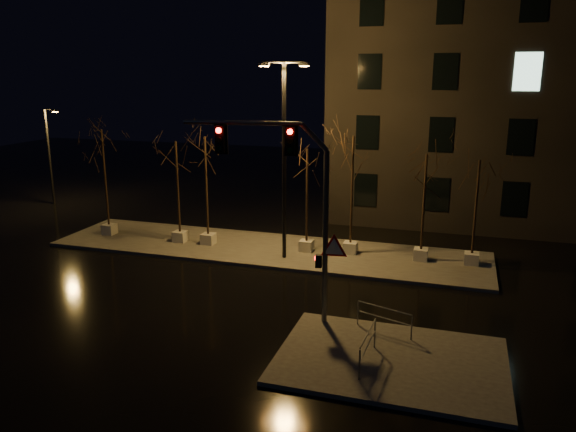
% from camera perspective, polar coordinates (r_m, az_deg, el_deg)
% --- Properties ---
extents(ground, '(90.00, 90.00, 0.00)m').
position_cam_1_polar(ground, '(23.27, -7.28, -7.87)').
color(ground, black).
rests_on(ground, ground).
extents(median, '(22.00, 5.00, 0.15)m').
position_cam_1_polar(median, '(28.47, -2.29, -3.40)').
color(median, '#46443E').
rests_on(median, ground).
extents(sidewalk_corner, '(7.00, 5.00, 0.15)m').
position_cam_1_polar(sidewalk_corner, '(18.30, 10.38, -14.24)').
color(sidewalk_corner, '#46443E').
rests_on(sidewalk_corner, ground).
extents(building, '(25.00, 12.00, 15.00)m').
position_cam_1_polar(building, '(37.85, 25.19, 11.14)').
color(building, black).
rests_on(building, ground).
extents(tree_0, '(1.80, 1.80, 5.87)m').
position_cam_1_polar(tree_0, '(31.47, -18.27, 6.07)').
color(tree_0, beige).
rests_on(tree_0, median).
extents(tree_1, '(1.80, 1.80, 5.39)m').
position_cam_1_polar(tree_1, '(29.14, -11.25, 5.18)').
color(tree_1, beige).
rests_on(tree_1, median).
extents(tree_2, '(1.80, 1.80, 5.70)m').
position_cam_1_polar(tree_2, '(28.40, -8.38, 5.53)').
color(tree_2, beige).
rests_on(tree_2, median).
extents(tree_3, '(1.80, 1.80, 5.24)m').
position_cam_1_polar(tree_3, '(27.00, 1.95, 4.48)').
color(tree_3, beige).
rests_on(tree_3, median).
extents(tree_4, '(1.80, 1.80, 5.90)m').
position_cam_1_polar(tree_4, '(26.78, 6.59, 5.40)').
color(tree_4, beige).
rests_on(tree_4, median).
extents(tree_5, '(1.80, 1.80, 5.18)m').
position_cam_1_polar(tree_5, '(26.41, 13.78, 3.75)').
color(tree_5, beige).
rests_on(tree_5, median).
extents(tree_6, '(1.80, 1.80, 4.99)m').
position_cam_1_polar(tree_6, '(26.46, 18.72, 3.10)').
color(tree_6, beige).
rests_on(tree_6, median).
extents(traffic_signal_mast, '(5.75, 0.74, 7.05)m').
position_cam_1_polar(traffic_signal_mast, '(19.10, 0.50, 2.33)').
color(traffic_signal_mast, '#53565A').
rests_on(traffic_signal_mast, sidewalk_corner).
extents(streetlight_main, '(2.28, 0.48, 9.10)m').
position_cam_1_polar(streetlight_main, '(25.84, -0.40, 6.90)').
color(streetlight_main, black).
rests_on(streetlight_main, median).
extents(streetlight_far, '(1.26, 0.40, 6.45)m').
position_cam_1_polar(streetlight_far, '(41.19, -23.03, 5.98)').
color(streetlight_far, black).
rests_on(streetlight_far, ground).
extents(guard_rail_a, '(1.97, 0.72, 0.90)m').
position_cam_1_polar(guard_rail_a, '(19.65, 9.74, -9.97)').
color(guard_rail_a, '#53565A').
rests_on(guard_rail_a, sidewalk_corner).
extents(guard_rail_b, '(0.17, 2.15, 1.02)m').
position_cam_1_polar(guard_rail_b, '(17.61, 8.11, -12.65)').
color(guard_rail_b, '#53565A').
rests_on(guard_rail_b, sidewalk_corner).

